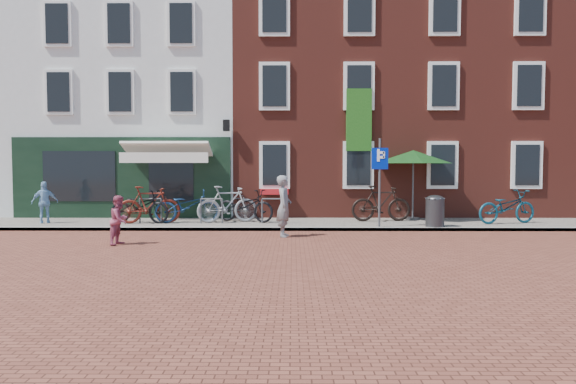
{
  "coord_description": "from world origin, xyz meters",
  "views": [
    {
      "loc": [
        1.15,
        -15.7,
        2.01
      ],
      "look_at": [
        1.01,
        0.08,
        1.18
      ],
      "focal_mm": 32.48,
      "sensor_mm": 36.0,
      "label": 1
    }
  ],
  "objects_px": {
    "parasol": "(413,154)",
    "bicycle_0": "(140,206)",
    "parking_sign": "(380,171)",
    "bicycle_4": "(245,206)",
    "litter_bin": "(435,209)",
    "woman": "(284,206)",
    "bicycle_5": "(381,203)",
    "bicycle_1": "(149,205)",
    "cafe_person": "(45,202)",
    "bicycle_2": "(187,206)",
    "bicycle_3": "(227,204)",
    "bicycle_6": "(507,207)",
    "boy": "(120,220)"
  },
  "relations": [
    {
      "from": "bicycle_5",
      "to": "bicycle_1",
      "type": "bearing_deg",
      "value": 90.58
    },
    {
      "from": "parking_sign",
      "to": "bicycle_4",
      "type": "xyz_separation_m",
      "value": [
        -4.25,
        1.42,
        -1.18
      ]
    },
    {
      "from": "parking_sign",
      "to": "boy",
      "type": "distance_m",
      "value": 7.71
    },
    {
      "from": "woman",
      "to": "boy",
      "type": "bearing_deg",
      "value": 113.55
    },
    {
      "from": "litter_bin",
      "to": "bicycle_0",
      "type": "relative_size",
      "value": 0.5
    },
    {
      "from": "bicycle_2",
      "to": "bicycle_3",
      "type": "bearing_deg",
      "value": -99.83
    },
    {
      "from": "parking_sign",
      "to": "woman",
      "type": "relative_size",
      "value": 1.58
    },
    {
      "from": "parasol",
      "to": "boy",
      "type": "relative_size",
      "value": 2.19
    },
    {
      "from": "bicycle_4",
      "to": "bicycle_1",
      "type": "bearing_deg",
      "value": 122.19
    },
    {
      "from": "bicycle_5",
      "to": "parking_sign",
      "type": "bearing_deg",
      "value": 164.18
    },
    {
      "from": "bicycle_2",
      "to": "cafe_person",
      "type": "bearing_deg",
      "value": 81.18
    },
    {
      "from": "woman",
      "to": "bicycle_2",
      "type": "relative_size",
      "value": 0.83
    },
    {
      "from": "parking_sign",
      "to": "bicycle_0",
      "type": "height_order",
      "value": "parking_sign"
    },
    {
      "from": "boy",
      "to": "bicycle_5",
      "type": "bearing_deg",
      "value": -45.77
    },
    {
      "from": "bicycle_0",
      "to": "bicycle_6",
      "type": "height_order",
      "value": "same"
    },
    {
      "from": "parasol",
      "to": "cafe_person",
      "type": "height_order",
      "value": "parasol"
    },
    {
      "from": "bicycle_1",
      "to": "parking_sign",
      "type": "bearing_deg",
      "value": -108.61
    },
    {
      "from": "parking_sign",
      "to": "bicycle_1",
      "type": "xyz_separation_m",
      "value": [
        -7.35,
        0.93,
        -1.12
      ]
    },
    {
      "from": "litter_bin",
      "to": "bicycle_1",
      "type": "height_order",
      "value": "bicycle_1"
    },
    {
      "from": "litter_bin",
      "to": "bicycle_6",
      "type": "bearing_deg",
      "value": 19.58
    },
    {
      "from": "bicycle_1",
      "to": "bicycle_2",
      "type": "bearing_deg",
      "value": -89.43
    },
    {
      "from": "bicycle_2",
      "to": "bicycle_6",
      "type": "relative_size",
      "value": 1.0
    },
    {
      "from": "parasol",
      "to": "bicycle_0",
      "type": "distance_m",
      "value": 9.43
    },
    {
      "from": "bicycle_1",
      "to": "bicycle_6",
      "type": "relative_size",
      "value": 0.97
    },
    {
      "from": "cafe_person",
      "to": "bicycle_4",
      "type": "distance_m",
      "value": 6.54
    },
    {
      "from": "cafe_person",
      "to": "bicycle_2",
      "type": "xyz_separation_m",
      "value": [
        4.61,
        0.22,
        -0.14
      ]
    },
    {
      "from": "bicycle_6",
      "to": "parasol",
      "type": "bearing_deg",
      "value": 51.09
    },
    {
      "from": "bicycle_4",
      "to": "woman",
      "type": "bearing_deg",
      "value": -131.74
    },
    {
      "from": "boy",
      "to": "bicycle_5",
      "type": "xyz_separation_m",
      "value": [
        7.34,
        4.54,
        0.09
      ]
    },
    {
      "from": "woman",
      "to": "bicycle_5",
      "type": "bearing_deg",
      "value": -42.53
    },
    {
      "from": "parasol",
      "to": "bicycle_5",
      "type": "bearing_deg",
      "value": -154.88
    },
    {
      "from": "cafe_person",
      "to": "bicycle_5",
      "type": "height_order",
      "value": "cafe_person"
    },
    {
      "from": "parking_sign",
      "to": "woman",
      "type": "height_order",
      "value": "parking_sign"
    },
    {
      "from": "bicycle_1",
      "to": "bicycle_4",
      "type": "bearing_deg",
      "value": -92.46
    },
    {
      "from": "cafe_person",
      "to": "bicycle_2",
      "type": "relative_size",
      "value": 0.66
    },
    {
      "from": "parking_sign",
      "to": "bicycle_5",
      "type": "xyz_separation_m",
      "value": [
        0.32,
        1.6,
        -1.12
      ]
    },
    {
      "from": "bicycle_2",
      "to": "bicycle_3",
      "type": "distance_m",
      "value": 1.34
    },
    {
      "from": "bicycle_4",
      "to": "bicycle_2",
      "type": "bearing_deg",
      "value": 120.28
    },
    {
      "from": "parking_sign",
      "to": "bicycle_6",
      "type": "xyz_separation_m",
      "value": [
        4.29,
        0.97,
        -1.18
      ]
    },
    {
      "from": "bicycle_2",
      "to": "bicycle_4",
      "type": "xyz_separation_m",
      "value": [
        1.91,
        0.24,
        0.0
      ]
    },
    {
      "from": "boy",
      "to": "bicycle_6",
      "type": "distance_m",
      "value": 11.98
    },
    {
      "from": "parasol",
      "to": "bicycle_5",
      "type": "height_order",
      "value": "parasol"
    },
    {
      "from": "parking_sign",
      "to": "litter_bin",
      "type": "bearing_deg",
      "value": 1.99
    },
    {
      "from": "bicycle_3",
      "to": "bicycle_6",
      "type": "xyz_separation_m",
      "value": [
        9.12,
        -0.25,
        -0.06
      ]
    },
    {
      "from": "parking_sign",
      "to": "bicycle_4",
      "type": "bearing_deg",
      "value": 161.57
    },
    {
      "from": "bicycle_5",
      "to": "bicycle_4",
      "type": "bearing_deg",
      "value": 87.87
    },
    {
      "from": "parking_sign",
      "to": "bicycle_6",
      "type": "relative_size",
      "value": 1.31
    },
    {
      "from": "parasol",
      "to": "bicycle_0",
      "type": "height_order",
      "value": "parasol"
    },
    {
      "from": "bicycle_0",
      "to": "bicycle_1",
      "type": "relative_size",
      "value": 1.03
    },
    {
      "from": "bicycle_0",
      "to": "bicycle_2",
      "type": "height_order",
      "value": "same"
    }
  ]
}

